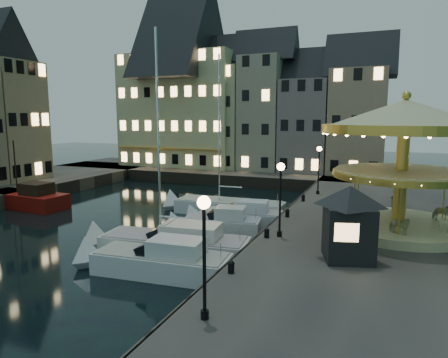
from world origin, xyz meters
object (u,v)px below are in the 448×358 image
at_px(bollard_c, 287,213).
at_px(bollard_d, 303,198).
at_px(motorboat_f, 223,207).
at_px(motorboat_e, 236,217).
at_px(streetlamp_b, 280,189).
at_px(motorboat_c, 168,243).
at_px(bollard_b, 267,232).
at_px(streetlamp_c, 319,163).
at_px(streetlamp_a, 204,240).
at_px(bollard_a, 231,266).
at_px(motorboat_b, 154,262).
at_px(motorboat_d, 216,225).
at_px(red_fishing_boat, 27,199).
at_px(carousel, 404,140).
at_px(ticket_kiosk, 350,210).

height_order(bollard_c, bollard_d, same).
bearing_deg(motorboat_f, motorboat_e, -53.20).
bearing_deg(streetlamp_b, motorboat_c, -163.72).
height_order(bollard_b, bollard_c, same).
xyz_separation_m(streetlamp_c, bollard_b, (-0.60, -14.00, -2.41)).
distance_m(streetlamp_a, bollard_b, 9.82).
height_order(streetlamp_c, bollard_a, streetlamp_c).
bearing_deg(motorboat_b, motorboat_d, 89.15).
bearing_deg(red_fishing_boat, streetlamp_c, 20.91).
distance_m(motorboat_f, carousel, 15.36).
distance_m(bollard_d, motorboat_b, 15.34).
bearing_deg(red_fishing_boat, bollard_a, -23.80).
relative_size(motorboat_d, motorboat_f, 0.47).
height_order(bollard_a, ticket_kiosk, ticket_kiosk).
bearing_deg(bollard_a, bollard_c, 90.00).
relative_size(streetlamp_c, carousel, 0.45).
xyz_separation_m(motorboat_c, red_fishing_boat, (-17.88, 6.12, 0.03)).
xyz_separation_m(bollard_b, bollard_c, (0.00, 5.00, 0.00)).
height_order(streetlamp_a, motorboat_c, motorboat_c).
distance_m(streetlamp_c, motorboat_c, 16.81).
xyz_separation_m(streetlamp_a, streetlamp_c, (0.00, 23.50, 0.00)).
xyz_separation_m(streetlamp_a, streetlamp_b, (0.00, 10.00, 0.00)).
height_order(motorboat_b, ticket_kiosk, ticket_kiosk).
relative_size(bollard_a, bollard_b, 1.00).
bearing_deg(red_fishing_boat, motorboat_d, -3.85).
bearing_deg(bollard_b, motorboat_f, 124.76).
xyz_separation_m(bollard_d, motorboat_e, (-4.02, -4.45, -0.96)).
relative_size(bollard_a, ticket_kiosk, 0.14).
height_order(motorboat_d, motorboat_e, same).
bearing_deg(streetlamp_b, bollard_a, -95.71).
height_order(streetlamp_a, motorboat_d, streetlamp_a).
height_order(streetlamp_a, bollard_b, streetlamp_a).
height_order(streetlamp_a, motorboat_b, streetlamp_a).
bearing_deg(motorboat_c, carousel, 24.64).
xyz_separation_m(streetlamp_a, motorboat_c, (-6.13, 8.21, -3.34)).
bearing_deg(streetlamp_c, motorboat_b, -106.48).
xyz_separation_m(streetlamp_b, bollard_c, (-0.60, 4.50, -2.41)).
height_order(red_fishing_boat, ticket_kiosk, red_fishing_boat).
bearing_deg(carousel, bollard_d, 137.97).
bearing_deg(motorboat_c, motorboat_d, 79.52).
height_order(streetlamp_a, bollard_a, streetlamp_a).
xyz_separation_m(streetlamp_c, carousel, (6.20, -9.63, 2.61)).
relative_size(motorboat_b, motorboat_e, 1.13).
bearing_deg(motorboat_d, red_fishing_boat, 176.15).
relative_size(streetlamp_a, motorboat_d, 0.66).
distance_m(streetlamp_b, ticket_kiosk, 4.54).
distance_m(motorboat_b, carousel, 15.50).
bearing_deg(motorboat_d, motorboat_f, 107.46).
bearing_deg(bollard_a, streetlamp_b, 84.29).
xyz_separation_m(streetlamp_c, motorboat_e, (-4.62, -7.95, -3.38)).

